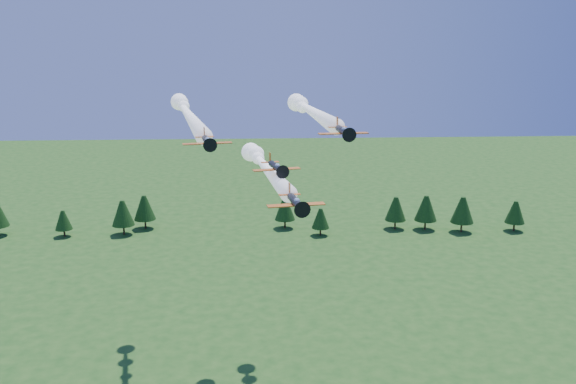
{
  "coord_description": "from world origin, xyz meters",
  "views": [
    {
      "loc": [
        -3.31,
        -93.04,
        64.6
      ],
      "look_at": [
        1.52,
        0.0,
        41.15
      ],
      "focal_mm": 40.0,
      "sensor_mm": 36.0,
      "label": 1
    }
  ],
  "objects_px": {
    "plane_left": "(187,113)",
    "plane_right": "(310,110)",
    "plane_slot": "(276,167)",
    "plane_lead": "(264,166)"
  },
  "relations": [
    {
      "from": "plane_left",
      "to": "plane_right",
      "type": "xyz_separation_m",
      "value": [
        23.06,
        -3.13,
        0.79
      ]
    },
    {
      "from": "plane_lead",
      "to": "plane_right",
      "type": "bearing_deg",
      "value": 34.23
    },
    {
      "from": "plane_lead",
      "to": "plane_right",
      "type": "distance_m",
      "value": 14.78
    },
    {
      "from": "plane_lead",
      "to": "plane_slot",
      "type": "relative_size",
      "value": 5.34
    },
    {
      "from": "plane_lead",
      "to": "plane_left",
      "type": "relative_size",
      "value": 0.78
    },
    {
      "from": "plane_right",
      "to": "plane_lead",
      "type": "bearing_deg",
      "value": -142.77
    },
    {
      "from": "plane_left",
      "to": "plane_right",
      "type": "distance_m",
      "value": 23.29
    },
    {
      "from": "plane_left",
      "to": "plane_slot",
      "type": "bearing_deg",
      "value": -65.38
    },
    {
      "from": "plane_lead",
      "to": "plane_slot",
      "type": "bearing_deg",
      "value": -90.69
    },
    {
      "from": "plane_lead",
      "to": "plane_left",
      "type": "xyz_separation_m",
      "value": [
        -14.41,
        11.24,
        8.02
      ]
    }
  ]
}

